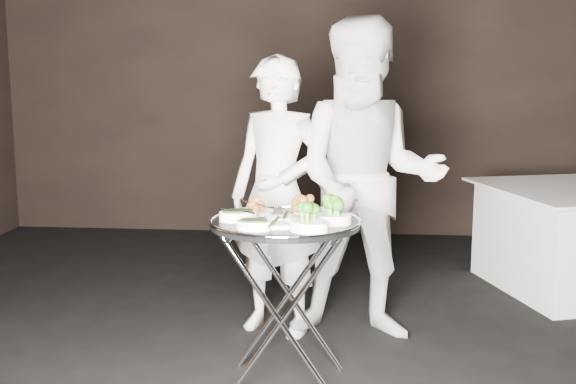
# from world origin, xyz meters

# --- Properties ---
(wall_back) EXTENTS (6.00, 0.05, 3.00)m
(wall_back) POSITION_xyz_m (0.00, 3.52, 1.50)
(wall_back) COLOR black
(wall_back) RESTS_ON floor
(tray_stand) EXTENTS (0.56, 0.47, 0.82)m
(tray_stand) POSITION_xyz_m (0.04, 0.03, 0.46)
(tray_stand) COLOR silver
(tray_stand) RESTS_ON floor
(serving_tray) EXTENTS (0.73, 0.73, 0.04)m
(serving_tray) POSITION_xyz_m (0.04, 0.03, 0.83)
(serving_tray) COLOR black
(serving_tray) RESTS_ON tray_stand
(potato_plate_a) EXTENTS (0.19, 0.19, 0.07)m
(potato_plate_a) POSITION_xyz_m (-0.13, 0.19, 0.87)
(potato_plate_a) COLOR beige
(potato_plate_a) RESTS_ON serving_tray
(potato_plate_b) EXTENTS (0.20, 0.20, 0.07)m
(potato_plate_b) POSITION_xyz_m (0.10, 0.23, 0.87)
(potato_plate_b) COLOR beige
(potato_plate_b) RESTS_ON serving_tray
(greens_bowl) EXTENTS (0.12, 0.12, 0.07)m
(greens_bowl) POSITION_xyz_m (0.26, 0.16, 0.87)
(greens_bowl) COLOR white
(greens_bowl) RESTS_ON serving_tray
(asparagus_plate_a) EXTENTS (0.19, 0.11, 0.04)m
(asparagus_plate_a) POSITION_xyz_m (0.04, 0.03, 0.85)
(asparagus_plate_a) COLOR white
(asparagus_plate_a) RESTS_ON serving_tray
(asparagus_plate_b) EXTENTS (0.19, 0.12, 0.04)m
(asparagus_plate_b) POSITION_xyz_m (-0.00, -0.14, 0.85)
(asparagus_plate_b) COLOR white
(asparagus_plate_b) RESTS_ON serving_tray
(spinach_bowl_a) EXTENTS (0.20, 0.15, 0.07)m
(spinach_bowl_a) POSITION_xyz_m (-0.18, -0.01, 0.87)
(spinach_bowl_a) COLOR white
(spinach_bowl_a) RESTS_ON serving_tray
(spinach_bowl_b) EXTENTS (0.17, 0.12, 0.06)m
(spinach_bowl_b) POSITION_xyz_m (-0.08, -0.19, 0.87)
(spinach_bowl_b) COLOR white
(spinach_bowl_b) RESTS_ON serving_tray
(broccoli_bowl_a) EXTENTS (0.19, 0.14, 0.08)m
(broccoli_bowl_a) POSITION_xyz_m (0.26, -0.03, 0.87)
(broccoli_bowl_a) COLOR white
(broccoli_bowl_a) RESTS_ON serving_tray
(broccoli_bowl_b) EXTENTS (0.22, 0.20, 0.08)m
(broccoli_bowl_b) POSITION_xyz_m (0.17, -0.20, 0.87)
(broccoli_bowl_b) COLOR white
(broccoli_bowl_b) RESTS_ON serving_tray
(serving_utensils) EXTENTS (0.59, 0.45, 0.01)m
(serving_utensils) POSITION_xyz_m (0.05, 0.09, 0.89)
(serving_utensils) COLOR silver
(serving_utensils) RESTS_ON serving_tray
(waiter_left) EXTENTS (0.70, 0.58, 1.64)m
(waiter_left) POSITION_xyz_m (-0.08, 0.80, 0.82)
(waiter_left) COLOR silver
(waiter_left) RESTS_ON floor
(waiter_right) EXTENTS (0.92, 0.73, 1.85)m
(waiter_right) POSITION_xyz_m (0.44, 0.75, 0.92)
(waiter_right) COLOR silver
(waiter_right) RESTS_ON floor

